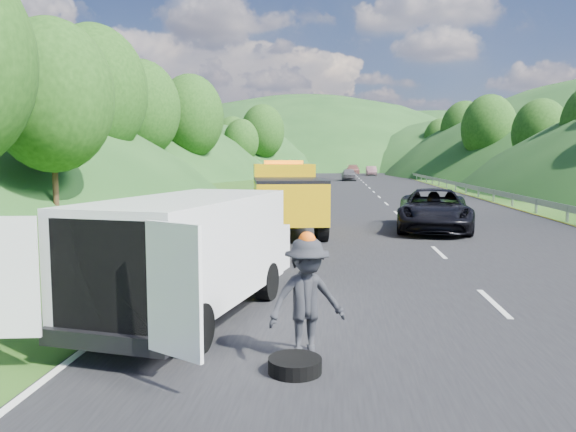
# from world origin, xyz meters

# --- Properties ---
(ground) EXTENTS (320.00, 320.00, 0.00)m
(ground) POSITION_xyz_m (0.00, 0.00, 0.00)
(ground) COLOR #38661E
(ground) RESTS_ON ground
(road_surface) EXTENTS (14.00, 200.00, 0.02)m
(road_surface) POSITION_xyz_m (3.00, 40.00, 0.01)
(road_surface) COLOR black
(road_surface) RESTS_ON ground
(guardrail) EXTENTS (0.06, 140.00, 1.52)m
(guardrail) POSITION_xyz_m (10.30, 52.50, 0.00)
(guardrail) COLOR gray
(guardrail) RESTS_ON ground
(tree_line_left) EXTENTS (14.00, 140.00, 14.00)m
(tree_line_left) POSITION_xyz_m (-19.00, 60.00, 0.00)
(tree_line_left) COLOR #2F601C
(tree_line_left) RESTS_ON ground
(tree_line_right) EXTENTS (14.00, 140.00, 14.00)m
(tree_line_right) POSITION_xyz_m (23.00, 60.00, 0.00)
(tree_line_right) COLOR #2F601C
(tree_line_right) RESTS_ON ground
(hills_backdrop) EXTENTS (201.00, 288.60, 44.00)m
(hills_backdrop) POSITION_xyz_m (6.50, 134.70, 0.00)
(hills_backdrop) COLOR #2D5B23
(hills_backdrop) RESTS_ON ground
(tow_truck) EXTENTS (3.42, 6.77, 2.78)m
(tow_truck) POSITION_xyz_m (-2.04, 8.01, 1.36)
(tow_truck) COLOR black
(tow_truck) RESTS_ON ground
(white_van) EXTENTS (3.84, 6.60, 2.21)m
(white_van) POSITION_xyz_m (-2.70, -3.44, 1.25)
(white_van) COLOR black
(white_van) RESTS_ON ground
(woman) EXTENTS (0.55, 0.68, 1.68)m
(woman) POSITION_xyz_m (-3.30, 0.77, 0.00)
(woman) COLOR white
(woman) RESTS_ON ground
(child) EXTENTS (0.57, 0.54, 0.94)m
(child) POSITION_xyz_m (-1.71, 0.71, 0.00)
(child) COLOR #C8CD6D
(child) RESTS_ON ground
(worker) EXTENTS (1.32, 1.09, 1.77)m
(worker) POSITION_xyz_m (-0.53, -5.49, 0.00)
(worker) COLOR black
(worker) RESTS_ON ground
(suitcase) EXTENTS (0.44, 0.30, 0.64)m
(suitcase) POSITION_xyz_m (-4.02, 1.21, 0.32)
(suitcase) COLOR #4C4E3A
(suitcase) RESTS_ON ground
(spare_tire) EXTENTS (0.73, 0.73, 0.20)m
(spare_tire) POSITION_xyz_m (-0.67, -5.92, 0.00)
(spare_tire) COLOR black
(spare_tire) RESTS_ON ground
(passing_suv) EXTENTS (3.52, 6.23, 1.64)m
(passing_suv) POSITION_xyz_m (3.72, 9.27, 0.00)
(passing_suv) COLOR black
(passing_suv) RESTS_ON ground
(dist_car_a) EXTENTS (1.81, 4.49, 1.53)m
(dist_car_a) POSITION_xyz_m (1.43, 56.84, 0.00)
(dist_car_a) COLOR #4B494E
(dist_car_a) RESTS_ON ground
(dist_car_b) EXTENTS (1.56, 4.47, 1.47)m
(dist_car_b) POSITION_xyz_m (5.42, 77.04, 0.00)
(dist_car_b) COLOR #704A52
(dist_car_b) RESTS_ON ground
(dist_car_c) EXTENTS (2.20, 5.41, 1.57)m
(dist_car_c) POSITION_xyz_m (2.76, 85.49, 0.00)
(dist_car_c) COLOR brown
(dist_car_c) RESTS_ON ground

